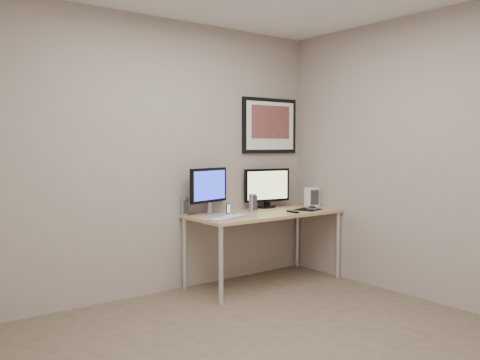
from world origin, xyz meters
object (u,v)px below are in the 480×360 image
at_px(monitor_large, 209,189).
at_px(speaker_right, 252,203).
at_px(phone_dock, 228,209).
at_px(speaker_left, 185,207).
at_px(keyboard, 229,217).
at_px(fan_unit, 312,197).
at_px(monitor_tv, 267,187).
at_px(desk, 264,218).
at_px(framed_art, 270,126).

bearing_deg(monitor_large, speaker_right, -27.54).
xyz_separation_m(monitor_large, phone_dock, (0.10, -0.19, -0.19)).
distance_m(speaker_left, phone_dock, 0.42).
xyz_separation_m(monitor_large, speaker_right, (0.47, -0.11, -0.16)).
distance_m(keyboard, fan_unit, 1.29).
xyz_separation_m(monitor_large, monitor_tv, (0.77, 0.02, -0.03)).
bearing_deg(phone_dock, desk, -26.99).
bearing_deg(fan_unit, keyboard, -163.95).
distance_m(framed_art, monitor_tv, 0.68).
bearing_deg(phone_dock, speaker_left, 117.81).
bearing_deg(keyboard, framed_art, 10.77).
distance_m(framed_art, speaker_right, 0.93).
xyz_separation_m(desk, monitor_tv, (0.24, 0.24, 0.29)).
height_order(monitor_large, keyboard, monitor_large).
relative_size(framed_art, speaker_right, 4.15).
bearing_deg(keyboard, monitor_tv, 8.88).
distance_m(phone_dock, keyboard, 0.22).
bearing_deg(phone_dock, speaker_right, -10.36).
distance_m(desk, speaker_left, 0.83).
distance_m(monitor_tv, fan_unit, 0.54).
relative_size(framed_art, speaker_left, 4.54).
relative_size(framed_art, fan_unit, 3.58).
bearing_deg(desk, phone_dock, 175.32).
relative_size(monitor_large, fan_unit, 2.35).
bearing_deg(monitor_large, speaker_left, 145.19).
bearing_deg(monitor_tv, framed_art, 48.88).
bearing_deg(monitor_tv, speaker_left, -174.02).
relative_size(desk, speaker_left, 9.68).
bearing_deg(speaker_right, phone_dock, -174.53).
height_order(desk, framed_art, framed_art).
relative_size(monitor_large, speaker_right, 2.72).
bearing_deg(speaker_left, desk, -10.75).
distance_m(monitor_tv, speaker_left, 1.01).
xyz_separation_m(monitor_large, speaker_left, (-0.22, 0.08, -0.17)).
xyz_separation_m(monitor_tv, speaker_right, (-0.30, -0.13, -0.14)).
xyz_separation_m(keyboard, fan_unit, (1.27, 0.18, 0.10)).
bearing_deg(desk, keyboard, -165.73).
xyz_separation_m(desk, speaker_right, (-0.07, 0.11, 0.16)).
xyz_separation_m(monitor_tv, speaker_left, (-0.99, 0.07, -0.14)).
xyz_separation_m(framed_art, fan_unit, (0.37, -0.29, -0.79)).
bearing_deg(desk, fan_unit, 3.53).
bearing_deg(speaker_left, monitor_large, -9.26).
bearing_deg(speaker_left, monitor_tv, 7.46).
bearing_deg(monitor_large, monitor_tv, -12.94).
relative_size(desk, keyboard, 3.32).
bearing_deg(fan_unit, monitor_tv, 165.87).
xyz_separation_m(speaker_right, fan_unit, (0.79, -0.07, 0.01)).
xyz_separation_m(monitor_tv, phone_dock, (-0.67, -0.20, -0.17)).
bearing_deg(fan_unit, speaker_right, -177.12).
xyz_separation_m(speaker_left, speaker_right, (0.69, -0.19, 0.01)).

